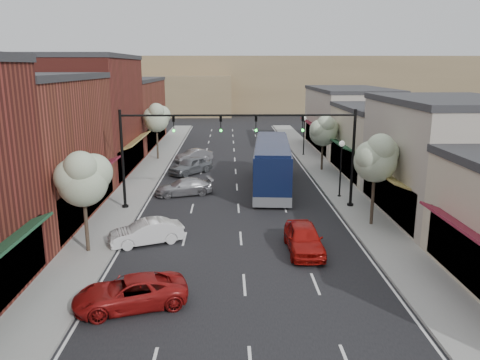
{
  "coord_description": "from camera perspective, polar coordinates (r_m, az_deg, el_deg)",
  "views": [
    {
      "loc": [
        -0.71,
        -23.84,
        9.81
      ],
      "look_at": [
        0.1,
        7.48,
        2.2
      ],
      "focal_mm": 35.0,
      "sensor_mm": 36.0,
      "label": 1
    }
  ],
  "objects": [
    {
      "name": "ground",
      "position": [
        25.78,
        0.22,
        -8.71
      ],
      "size": [
        160.0,
        160.0,
        0.0
      ],
      "primitive_type": "plane",
      "color": "black",
      "rests_on": "ground"
    },
    {
      "name": "sidewalk_left",
      "position": [
        44.12,
        -11.48,
        0.63
      ],
      "size": [
        2.8,
        73.0,
        0.15
      ],
      "primitive_type": "cube",
      "color": "gray",
      "rests_on": "ground"
    },
    {
      "name": "sidewalk_right",
      "position": [
        44.39,
        10.41,
        0.76
      ],
      "size": [
        2.8,
        73.0,
        0.15
      ],
      "primitive_type": "cube",
      "color": "gray",
      "rests_on": "ground"
    },
    {
      "name": "curb_left",
      "position": [
        43.89,
        -9.68,
        0.64
      ],
      "size": [
        0.25,
        73.0,
        0.17
      ],
      "primitive_type": "cube",
      "color": "gray",
      "rests_on": "ground"
    },
    {
      "name": "curb_right",
      "position": [
        44.12,
        8.63,
        0.75
      ],
      "size": [
        0.25,
        73.0,
        0.17
      ],
      "primitive_type": "cube",
      "color": "gray",
      "rests_on": "ground"
    },
    {
      "name": "bldg_left_midnear",
      "position": [
        33.16,
        -25.56,
        3.37
      ],
      "size": [
        10.14,
        14.1,
        9.4
      ],
      "color": "brown",
      "rests_on": "ground"
    },
    {
      "name": "bldg_left_midfar",
      "position": [
        46.09,
        -18.7,
        7.45
      ],
      "size": [
        10.14,
        14.1,
        10.9
      ],
      "color": "maroon",
      "rests_on": "ground"
    },
    {
      "name": "bldg_left_far",
      "position": [
        61.6,
        -14.28,
        7.97
      ],
      "size": [
        10.14,
        18.1,
        8.4
      ],
      "color": "brown",
      "rests_on": "ground"
    },
    {
      "name": "bldg_right_midnear",
      "position": [
        33.66,
        23.95,
        2.37
      ],
      "size": [
        9.14,
        12.1,
        7.9
      ],
      "color": "#A3988C",
      "rests_on": "ground"
    },
    {
      "name": "bldg_right_midfar",
      "position": [
        44.74,
        17.38,
        4.49
      ],
      "size": [
        9.14,
        12.1,
        6.4
      ],
      "color": "#BEB097",
      "rests_on": "ground"
    },
    {
      "name": "bldg_right_far",
      "position": [
        58.0,
        13.04,
        7.22
      ],
      "size": [
        9.14,
        16.1,
        7.4
      ],
      "color": "#A3988C",
      "rests_on": "ground"
    },
    {
      "name": "hill_far",
      "position": [
        113.9,
        -1.14,
        11.73
      ],
      "size": [
        120.0,
        30.0,
        12.0
      ],
      "primitive_type": "cube",
      "color": "#7A6647",
      "rests_on": "ground"
    },
    {
      "name": "hill_near",
      "position": [
        104.85,
        -15.1,
        10.02
      ],
      "size": [
        50.0,
        20.0,
        8.0
      ],
      "primitive_type": "cube",
      "color": "#7A6647",
      "rests_on": "ground"
    },
    {
      "name": "signal_mast_right",
      "position": [
        32.87,
        9.68,
        4.38
      ],
      "size": [
        8.22,
        0.46,
        7.0
      ],
      "color": "black",
      "rests_on": "ground"
    },
    {
      "name": "signal_mast_left",
      "position": [
        32.62,
        -10.14,
        4.29
      ],
      "size": [
        8.22,
        0.46,
        7.0
      ],
      "color": "black",
      "rests_on": "ground"
    },
    {
      "name": "tree_right_near",
      "position": [
        29.71,
        16.32,
        2.71
      ],
      "size": [
        2.85,
        2.65,
        5.95
      ],
      "color": "#47382B",
      "rests_on": "ground"
    },
    {
      "name": "tree_right_far",
      "position": [
        45.08,
        10.18,
        6.02
      ],
      "size": [
        2.85,
        2.65,
        5.43
      ],
      "color": "#47382B",
      "rests_on": "ground"
    },
    {
      "name": "tree_left_near",
      "position": [
        25.56,
        -18.6,
        0.3
      ],
      "size": [
        2.85,
        2.65,
        5.69
      ],
      "color": "#47382B",
      "rests_on": "ground"
    },
    {
      "name": "tree_left_far",
      "position": [
        50.62,
        -10.13,
        7.54
      ],
      "size": [
        2.85,
        2.65,
        6.13
      ],
      "color": "#47382B",
      "rests_on": "ground"
    },
    {
      "name": "lamp_post_near",
      "position": [
        36.02,
        12.23,
        2.45
      ],
      "size": [
        0.44,
        0.44,
        4.44
      ],
      "color": "black",
      "rests_on": "ground"
    },
    {
      "name": "lamp_post_far",
      "position": [
        52.97,
        7.83,
        6.15
      ],
      "size": [
        0.44,
        0.44,
        4.44
      ],
      "color": "black",
      "rests_on": "ground"
    },
    {
      "name": "coach_bus",
      "position": [
        38.51,
        3.92,
        1.93
      ],
      "size": [
        3.83,
        12.85,
        3.87
      ],
      "rotation": [
        0.0,
        0.0,
        -0.09
      ],
      "color": "#0D1534",
      "rests_on": "ground"
    },
    {
      "name": "red_hatchback",
      "position": [
        25.71,
        7.79,
        -7.04
      ],
      "size": [
        1.86,
        4.59,
        1.56
      ],
      "primitive_type": "imported",
      "rotation": [
        0.0,
        0.0,
        0.0
      ],
      "color": "#9B0F0B",
      "rests_on": "ground"
    },
    {
      "name": "parked_car_a",
      "position": [
        20.54,
        -13.23,
        -13.22
      ],
      "size": [
        5.11,
        3.41,
        1.3
      ],
      "primitive_type": "imported",
      "rotation": [
        0.0,
        0.0,
        -1.28
      ],
      "color": "maroon",
      "rests_on": "ground"
    },
    {
      "name": "parked_car_b",
      "position": [
        27.15,
        -11.36,
        -6.26
      ],
      "size": [
        4.4,
        2.9,
        1.37
      ],
      "primitive_type": "imported",
      "rotation": [
        0.0,
        0.0,
        -1.19
      ],
      "color": "silver",
      "rests_on": "ground"
    },
    {
      "name": "parked_car_c",
      "position": [
        36.84,
        -6.87,
        -0.84
      ],
      "size": [
        4.83,
        2.96,
        1.31
      ],
      "primitive_type": "imported",
      "rotation": [
        0.0,
        0.0,
        -1.3
      ],
      "color": "#939398",
      "rests_on": "ground"
    },
    {
      "name": "parked_car_d",
      "position": [
        44.1,
        -6.04,
        1.78
      ],
      "size": [
        4.43,
        4.74,
        1.58
      ],
      "primitive_type": "imported",
      "rotation": [
        0.0,
        0.0,
        -0.71
      ],
      "color": "slate",
      "rests_on": "ground"
    },
    {
      "name": "parked_car_e",
      "position": [
        49.77,
        -5.65,
        2.99
      ],
      "size": [
        4.09,
        3.42,
        1.32
      ],
      "primitive_type": "imported",
      "rotation": [
        0.0,
        0.0,
        -0.97
      ],
      "color": "gray",
      "rests_on": "ground"
    }
  ]
}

